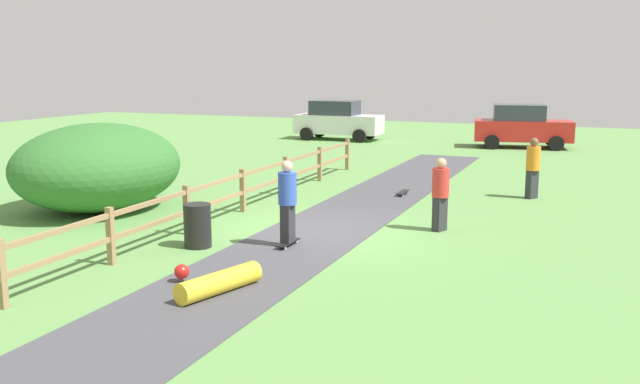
{
  "coord_description": "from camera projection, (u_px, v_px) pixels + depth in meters",
  "views": [
    {
      "loc": [
        5.81,
        -14.11,
        3.73
      ],
      "look_at": [
        0.21,
        -0.43,
        1.0
      ],
      "focal_mm": 39.34,
      "sensor_mm": 36.0,
      "label": 1
    }
  ],
  "objects": [
    {
      "name": "skateboard_loose",
      "position": [
        403.0,
        192.0,
        20.02
      ],
      "size": [
        0.21,
        0.8,
        0.08
      ],
      "color": "black",
      "rests_on": "asphalt_path"
    },
    {
      "name": "parked_car_white",
      "position": [
        338.0,
        120.0,
        34.43
      ],
      "size": [
        4.24,
        2.08,
        1.92
      ],
      "color": "silver",
      "rests_on": "ground_plane"
    },
    {
      "name": "bystander_red",
      "position": [
        440.0,
        191.0,
        15.65
      ],
      "size": [
        0.5,
        0.5,
        1.66
      ],
      "color": "#2D2D33",
      "rests_on": "ground_plane"
    },
    {
      "name": "skater_riding",
      "position": [
        287.0,
        199.0,
        14.24
      ],
      "size": [
        0.39,
        0.8,
        1.77
      ],
      "color": "black",
      "rests_on": "asphalt_path"
    },
    {
      "name": "trash_bin",
      "position": [
        198.0,
        226.0,
        14.33
      ],
      "size": [
        0.56,
        0.56,
        0.9
      ],
      "primitive_type": "cylinder",
      "color": "black",
      "rests_on": "ground_plane"
    },
    {
      "name": "bystander_orange",
      "position": [
        533.0,
        165.0,
        19.42
      ],
      "size": [
        0.53,
        0.53,
        1.7
      ],
      "color": "#2D2D33",
      "rests_on": "ground_plane"
    },
    {
      "name": "skater_fallen",
      "position": [
        216.0,
        281.0,
        11.48
      ],
      "size": [
        1.44,
        1.68,
        0.36
      ],
      "color": "yellow",
      "rests_on": "asphalt_path"
    },
    {
      "name": "asphalt_path",
      "position": [
        318.0,
        232.0,
        15.68
      ],
      "size": [
        2.4,
        28.0,
        0.02
      ],
      "primitive_type": "cube",
      "color": "#47474C",
      "rests_on": "ground_plane"
    },
    {
      "name": "parked_car_red",
      "position": [
        522.0,
        126.0,
        31.15
      ],
      "size": [
        4.44,
        2.58,
        1.92
      ],
      "color": "red",
      "rests_on": "ground_plane"
    },
    {
      "name": "wooden_fence",
      "position": [
        217.0,
        195.0,
        16.53
      ],
      "size": [
        0.12,
        18.12,
        1.1
      ],
      "color": "#997A51",
      "rests_on": "ground_plane"
    },
    {
      "name": "ground_plane",
      "position": [
        318.0,
        232.0,
        15.68
      ],
      "size": [
        60.0,
        60.0,
        0.0
      ],
      "primitive_type": "plane",
      "color": "#60934C"
    },
    {
      "name": "bush_large",
      "position": [
        98.0,
        167.0,
        17.88
      ],
      "size": [
        3.89,
        4.67,
        2.23
      ],
      "primitive_type": "ellipsoid",
      "color": "#33702D",
      "rests_on": "ground_plane"
    }
  ]
}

